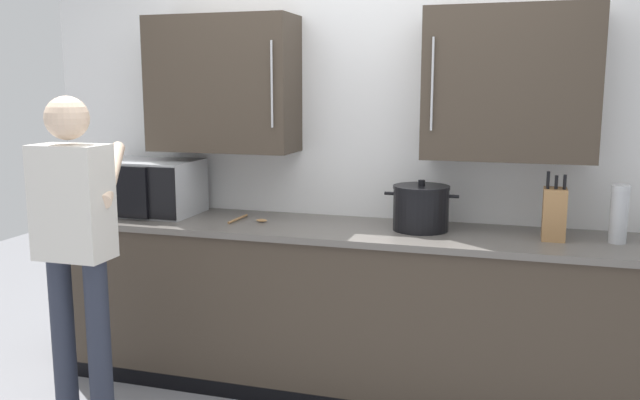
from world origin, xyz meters
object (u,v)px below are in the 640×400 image
object	(u,v)px
knife_block	(554,214)
person_figure	(75,237)
wooden_spoon	(250,220)
thermos_flask	(619,214)
microwave_oven	(143,187)
stock_pot	(421,208)

from	to	relation	value
knife_block	person_figure	size ratio (longest dim) A/B	0.21
wooden_spoon	thermos_flask	bearing A→B (deg)	0.96
microwave_oven	knife_block	world-z (taller)	knife_block
stock_pot	knife_block	bearing A→B (deg)	-2.39
wooden_spoon	stock_pot	bearing A→B (deg)	2.91
stock_pot	person_figure	distance (m)	1.73
microwave_oven	wooden_spoon	size ratio (longest dim) A/B	2.53
stock_pot	person_figure	xyz separation A→B (m)	(-1.49, -0.87, -0.07)
thermos_flask	person_figure	bearing A→B (deg)	-160.64
thermos_flask	knife_block	xyz separation A→B (m)	(-0.29, -0.01, -0.01)
wooden_spoon	stock_pot	world-z (taller)	stock_pot
wooden_spoon	knife_block	bearing A→B (deg)	0.74
stock_pot	knife_block	xyz separation A→B (m)	(0.66, -0.03, 0.01)
thermos_flask	wooden_spoon	size ratio (longest dim) A/B	1.21
wooden_spoon	stock_pot	distance (m)	0.96
stock_pot	knife_block	world-z (taller)	knife_block
microwave_oven	knife_block	bearing A→B (deg)	-0.50
knife_block	wooden_spoon	bearing A→B (deg)	-179.26
thermos_flask	stock_pot	bearing A→B (deg)	179.02
microwave_oven	stock_pot	world-z (taller)	microwave_oven
wooden_spoon	stock_pot	size ratio (longest dim) A/B	0.60
wooden_spoon	person_figure	distance (m)	0.98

